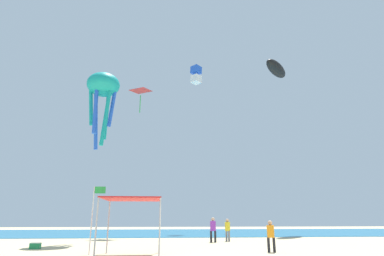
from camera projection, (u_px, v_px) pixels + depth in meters
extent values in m
cube|color=#1E6B93|center=(174.00, 232.00, 39.94)|extent=(110.00, 23.08, 0.03)
cylinder|color=#B2B2B7|center=(96.00, 229.00, 13.42)|extent=(0.07, 0.07, 2.60)
cylinder|color=#B2B2B7|center=(160.00, 228.00, 13.67)|extent=(0.07, 0.07, 2.60)
cylinder|color=#B2B2B7|center=(108.00, 227.00, 16.51)|extent=(0.07, 0.07, 2.60)
cylinder|color=#B2B2B7|center=(160.00, 227.00, 16.76)|extent=(0.07, 0.07, 2.60)
cube|color=red|center=(133.00, 199.00, 15.45)|extent=(2.76, 3.30, 0.06)
cylinder|color=slate|center=(229.00, 236.00, 24.60)|extent=(0.15, 0.15, 0.77)
cylinder|color=slate|center=(226.00, 236.00, 24.83)|extent=(0.15, 0.15, 0.77)
cylinder|color=yellow|center=(227.00, 226.00, 24.91)|extent=(0.40, 0.40, 0.67)
sphere|color=tan|center=(227.00, 220.00, 25.04)|extent=(0.25, 0.25, 0.25)
cylinder|color=black|center=(215.00, 237.00, 23.55)|extent=(0.16, 0.16, 0.81)
cylinder|color=black|center=(211.00, 237.00, 23.64)|extent=(0.16, 0.16, 0.81)
cylinder|color=purple|center=(213.00, 226.00, 23.80)|extent=(0.43, 0.43, 0.71)
sphere|color=tan|center=(213.00, 219.00, 23.94)|extent=(0.27, 0.27, 0.27)
cylinder|color=black|center=(274.00, 245.00, 16.77)|extent=(0.14, 0.14, 0.73)
cylinder|color=black|center=(269.00, 245.00, 16.78)|extent=(0.14, 0.14, 0.73)
cylinder|color=orange|center=(271.00, 231.00, 16.97)|extent=(0.38, 0.38, 0.64)
sphere|color=tan|center=(270.00, 223.00, 17.09)|extent=(0.24, 0.24, 0.24)
cylinder|color=silver|center=(92.00, 220.00, 16.02)|extent=(0.06, 0.06, 3.31)
cube|color=green|center=(100.00, 190.00, 16.46)|extent=(0.55, 0.02, 0.35)
cube|color=#1E8C4C|center=(35.00, 246.00, 18.53)|extent=(0.56, 0.36, 0.32)
cube|color=white|center=(36.00, 243.00, 18.57)|extent=(0.57, 0.37, 0.03)
cube|color=red|center=(141.00, 91.00, 35.40)|extent=(2.62, 2.61, 0.30)
cylinder|color=green|center=(140.00, 104.00, 34.97)|extent=(0.12, 0.12, 2.03)
ellipsoid|color=teal|center=(103.00, 85.00, 26.64)|extent=(3.06, 3.06, 1.95)
cylinder|color=teal|center=(91.00, 107.00, 25.87)|extent=(0.60, 0.34, 3.02)
cylinder|color=blue|center=(95.00, 110.00, 25.18)|extent=(0.45, 0.66, 3.92)
cylinder|color=teal|center=(106.00, 116.00, 25.24)|extent=(0.60, 0.68, 4.82)
cylinder|color=blue|center=(112.00, 109.00, 26.25)|extent=(0.60, 0.34, 3.02)
cylinder|color=teal|center=(106.00, 116.00, 26.70)|extent=(0.45, 0.66, 3.92)
cylinder|color=blue|center=(96.00, 121.00, 26.39)|extent=(0.60, 0.68, 4.82)
ellipsoid|color=black|center=(276.00, 69.00, 42.08)|extent=(5.07, 5.44, 1.99)
cone|color=purple|center=(276.00, 63.00, 42.31)|extent=(1.22, 1.21, 0.78)
cube|color=blue|center=(196.00, 70.00, 45.33)|extent=(1.71, 1.71, 1.11)
cube|color=white|center=(196.00, 79.00, 44.93)|extent=(1.71, 1.71, 1.11)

